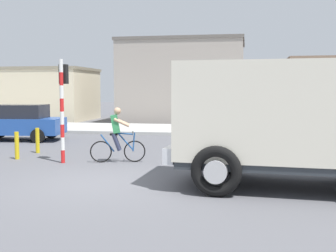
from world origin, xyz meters
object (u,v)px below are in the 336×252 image
truck_foreground (292,116)px  traffic_light_pole (63,96)px  cyclist (117,135)px  bollard_near (17,146)px  bollard_far (38,140)px  car_red_near (18,122)px

truck_foreground → traffic_light_pole: size_ratio=1.74×
truck_foreground → cyclist: truck_foreground is taller
cyclist → bollard_near: bearing=-179.4°
truck_foreground → bollard_far: size_ratio=6.18×
traffic_light_pole → bollard_far: (-1.77, 1.70, -1.62)m
car_red_near → traffic_light_pole: bearing=-48.7°
cyclist → truck_foreground: bearing=-27.2°
car_red_near → bollard_near: size_ratio=4.63×
traffic_light_pole → bollard_far: bearing=136.1°
bollard_far → cyclist: bearing=-21.8°
truck_foreground → cyclist: 5.67m
bollard_near → bollard_far: size_ratio=1.00×
traffic_light_pole → car_red_near: bearing=131.3°
cyclist → traffic_light_pole: traffic_light_pole is taller
truck_foreground → traffic_light_pole: 7.00m
car_red_near → bollard_near: car_red_near is taller
cyclist → traffic_light_pole: bearing=-168.3°
traffic_light_pole → bollard_near: bearing=170.3°
cyclist → bollard_far: (-3.40, 1.36, -0.41)m
cyclist → car_red_near: cyclist is taller
traffic_light_pole → car_red_near: traffic_light_pole is taller
cyclist → car_red_near: size_ratio=0.41×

